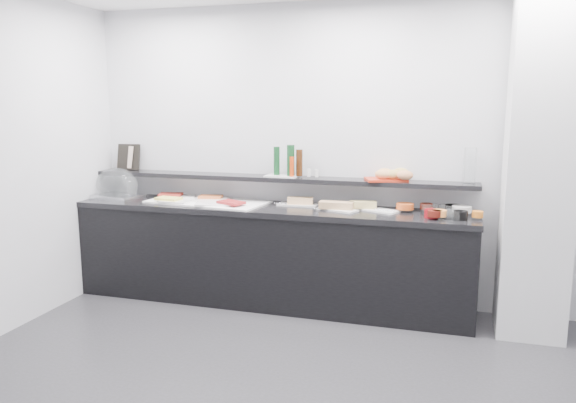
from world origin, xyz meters
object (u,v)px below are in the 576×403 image
(bread_tray, at_px, (386,179))
(condiment_tray, at_px, (282,176))
(cloche_base, at_px, (119,196))
(sandwich_plate_mid, at_px, (338,210))
(framed_print, at_px, (129,157))
(carafe, at_px, (470,166))

(bread_tray, bearing_deg, condiment_tray, 161.24)
(cloche_base, distance_m, bread_tray, 2.56)
(sandwich_plate_mid, bearing_deg, condiment_tray, -176.67)
(sandwich_plate_mid, height_order, bread_tray, bread_tray)
(framed_print, bearing_deg, carafe, -6.74)
(condiment_tray, relative_size, bread_tray, 0.86)
(condiment_tray, bearing_deg, framed_print, -177.01)
(sandwich_plate_mid, distance_m, carafe, 1.16)
(carafe, bearing_deg, condiment_tray, -178.96)
(sandwich_plate_mid, distance_m, bread_tray, 0.50)
(framed_print, relative_size, condiment_tray, 0.88)
(carafe, bearing_deg, bread_tray, -178.15)
(condiment_tray, distance_m, carafe, 1.64)
(bread_tray, bearing_deg, framed_print, 159.72)
(framed_print, xyz_separation_m, carafe, (3.26, -0.03, 0.02))
(cloche_base, distance_m, sandwich_plate_mid, 2.16)
(framed_print, distance_m, bread_tray, 2.57)
(bread_tray, bearing_deg, cloche_base, 165.25)
(cloche_base, height_order, sandwich_plate_mid, cloche_base)
(condiment_tray, bearing_deg, bread_tray, 5.39)
(sandwich_plate_mid, relative_size, bread_tray, 1.01)
(cloche_base, relative_size, bread_tray, 1.32)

